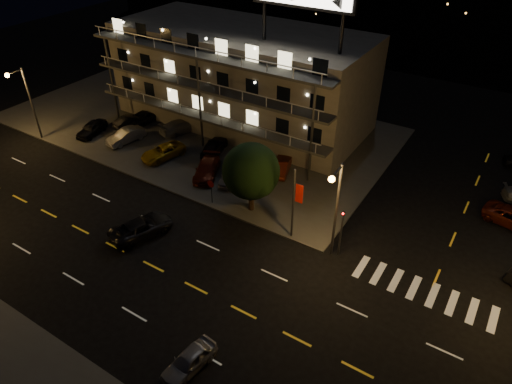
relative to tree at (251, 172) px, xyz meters
The scene contains 21 objects.
ground 10.40m from the tree, 92.07° to the right, with size 140.00×140.00×0.00m, color black.
curb_nw 18.08m from the tree, 144.22° to the left, with size 44.00×24.00×0.15m, color #3E3E3B.
motel 17.62m from the tree, 125.89° to the left, with size 28.00×13.80×18.10m.
streetlight_nw 26.43m from the tree, behind, with size 0.44×1.92×8.00m.
streetlight_nc 8.41m from the tree, 11.94° to the right, with size 0.44×1.92×8.00m.
signal_nw 8.82m from the tree, ahead, with size 0.20×0.27×4.60m.
banner_north 4.92m from the tree, 14.90° to the right, with size 0.83×0.16×6.40m.
stop_sign 4.12m from the tree, 161.99° to the right, with size 0.91×0.11×2.61m.
tree is the anchor object (origin of this frame).
lot_car_0 22.57m from the tree, behind, with size 1.64×4.08×1.39m, color black.
lot_car_1 18.26m from the tree, behind, with size 1.50×4.31×1.42m, color gray.
lot_car_2 12.83m from the tree, 168.29° to the left, with size 2.13×4.61×1.28m, color gold.
lot_car_3 7.44m from the tree, 160.64° to the left, with size 1.95×4.80×1.39m, color #5D1B0D.
lot_car_4 5.65m from the tree, 146.56° to the left, with size 1.51×3.76×1.28m, color gray.
lot_car_5 21.24m from the tree, 163.85° to the left, with size 1.34×3.84×1.27m, color black.
lot_car_6 21.22m from the tree, 158.37° to the left, with size 2.10×4.55×1.26m, color black.
lot_car_7 16.62m from the tree, 151.34° to the left, with size 1.97×4.84×1.40m, color gray.
lot_car_8 10.83m from the tree, 144.04° to the left, with size 1.74×4.33×1.48m, color black.
lot_car_9 7.26m from the tree, 96.32° to the left, with size 1.43×4.10×1.35m, color #5D1B0D.
road_car_east 16.02m from the tree, 70.37° to the right, with size 1.48×3.68×1.26m, color gray.
road_car_west 9.78m from the tree, 127.27° to the right, with size 2.37×5.15×1.43m, color black.
Camera 1 is at (17.48, -16.61, 23.80)m, focal length 32.00 mm.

